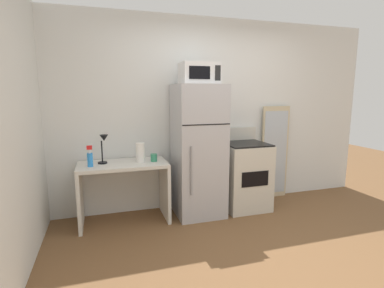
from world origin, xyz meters
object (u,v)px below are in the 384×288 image
at_px(desk, 124,181).
at_px(paper_towel_roll, 140,153).
at_px(microwave, 199,74).
at_px(oven_range, 244,175).
at_px(spray_bottle, 90,158).
at_px(leaning_mirror, 275,152).
at_px(refrigerator, 198,151).
at_px(desk_lamp, 103,144).
at_px(coffee_mug, 154,158).

height_order(desk, paper_towel_roll, paper_towel_roll).
bearing_deg(microwave, oven_range, 2.76).
xyz_separation_m(spray_bottle, oven_range, (2.01, 0.06, -0.38)).
distance_m(spray_bottle, leaning_mirror, 2.67).
distance_m(refrigerator, leaning_mirror, 1.35).
bearing_deg(desk, microwave, -3.08).
height_order(desk, microwave, microwave).
distance_m(desk, leaning_mirror, 2.30).
relative_size(desk, refrigerator, 0.63).
xyz_separation_m(desk, microwave, (0.96, -0.05, 1.31)).
distance_m(desk_lamp, microwave, 1.45).
bearing_deg(refrigerator, spray_bottle, -178.13).
bearing_deg(refrigerator, desk, 178.18).
relative_size(refrigerator, microwave, 3.70).
distance_m(refrigerator, oven_range, 0.78).
bearing_deg(coffee_mug, leaning_mirror, 7.80).
bearing_deg(desk_lamp, coffee_mug, -5.69).
distance_m(desk_lamp, paper_towel_roll, 0.45).
relative_size(microwave, oven_range, 0.42).
distance_m(paper_towel_roll, microwave, 1.22).
relative_size(paper_towel_roll, microwave, 0.52).
height_order(desk_lamp, oven_range, desk_lamp).
height_order(desk_lamp, coffee_mug, desk_lamp).
bearing_deg(paper_towel_roll, refrigerator, -1.54).
bearing_deg(oven_range, refrigerator, -179.03).
bearing_deg(refrigerator, paper_towel_roll, 178.46).
relative_size(oven_range, leaning_mirror, 0.79).
bearing_deg(coffee_mug, oven_range, 0.22).
relative_size(paper_towel_roll, coffee_mug, 2.53).
relative_size(refrigerator, oven_range, 1.55).
bearing_deg(leaning_mirror, refrigerator, -168.54).
height_order(desk_lamp, paper_towel_roll, desk_lamp).
bearing_deg(desk_lamp, paper_towel_roll, -6.09).
xyz_separation_m(coffee_mug, microwave, (0.58, -0.03, 1.03)).
bearing_deg(oven_range, desk, 179.34).
bearing_deg(microwave, coffee_mug, 177.26).
bearing_deg(spray_bottle, leaning_mirror, 6.68).
height_order(paper_towel_roll, oven_range, oven_range).
height_order(coffee_mug, oven_range, oven_range).
height_order(microwave, oven_range, microwave).
height_order(paper_towel_roll, refrigerator, refrigerator).
xyz_separation_m(refrigerator, oven_range, (0.68, 0.01, -0.38)).
height_order(paper_towel_roll, spray_bottle, spray_bottle).
relative_size(coffee_mug, oven_range, 0.09).
height_order(spray_bottle, microwave, microwave).
xyz_separation_m(microwave, leaning_mirror, (1.32, 0.29, -1.13)).
bearing_deg(desk, leaning_mirror, 5.93).
relative_size(spray_bottle, oven_range, 0.23).
distance_m(coffee_mug, oven_range, 1.30).
relative_size(desk_lamp, paper_towel_roll, 1.47).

